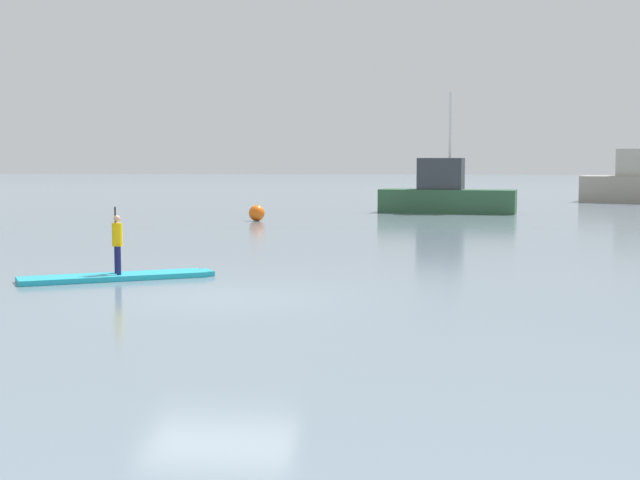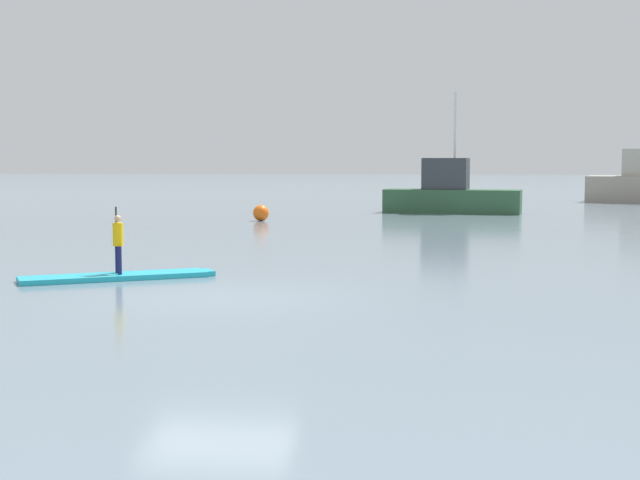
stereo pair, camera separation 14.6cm
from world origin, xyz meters
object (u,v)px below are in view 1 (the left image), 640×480
fishing_boat_green_midground (446,194)px  paddler_child_solo (117,241)px  mooring_buoy_near (257,213)px  paddleboard_near (117,277)px

fishing_boat_green_midground → paddler_child_solo: bearing=-107.7°
paddler_child_solo → fishing_boat_green_midground: (7.09, 22.24, 0.08)m
mooring_buoy_near → paddler_child_solo: bearing=-89.9°
mooring_buoy_near → paddleboard_near: bearing=-90.0°
paddleboard_near → paddler_child_solo: size_ratio=2.78×
paddler_child_solo → mooring_buoy_near: 16.53m
paddleboard_near → fishing_boat_green_midground: size_ratio=0.60×
paddleboard_near → paddler_child_solo: 0.68m
fishing_boat_green_midground → mooring_buoy_near: fishing_boat_green_midground is taller
paddler_child_solo → mooring_buoy_near: (-0.01, 16.52, -0.43)m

